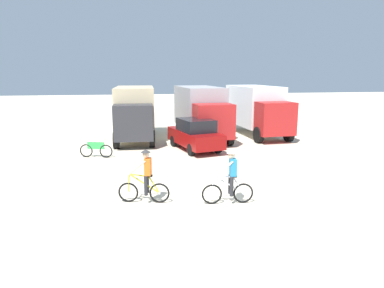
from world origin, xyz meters
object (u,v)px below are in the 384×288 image
object	(u,v)px
box_truck_tan_camper	(135,110)
box_truck_grey_hauler	(201,110)
cyclist_cowboy_hat	(230,179)
sedan_parked	(195,134)
cyclist_orange_shirt	(145,178)
box_truck_avon_van	(257,108)
bicycle_spare	(96,150)

from	to	relation	value
box_truck_tan_camper	box_truck_grey_hauler	size ratio (longest dim) A/B	0.99
box_truck_tan_camper	cyclist_cowboy_hat	size ratio (longest dim) A/B	3.75
sedan_parked	cyclist_orange_shirt	xyz separation A→B (m)	(-3.06, -7.72, -0.04)
box_truck_avon_van	cyclist_orange_shirt	xyz separation A→B (m)	(-8.12, -11.75, -1.03)
box_truck_tan_camper	box_truck_avon_van	bearing A→B (deg)	1.57
cyclist_cowboy_hat	bicycle_spare	distance (m)	8.87
box_truck_tan_camper	bicycle_spare	distance (m)	5.38
cyclist_orange_shirt	bicycle_spare	size ratio (longest dim) A/B	1.08
sedan_parked	bicycle_spare	bearing A→B (deg)	-169.92
cyclist_orange_shirt	cyclist_cowboy_hat	xyz separation A→B (m)	(2.72, -0.56, 0.00)
box_truck_tan_camper	box_truck_avon_van	xyz separation A→B (m)	(8.31, 0.23, 0.00)
box_truck_tan_camper	cyclist_orange_shirt	bearing A→B (deg)	-89.02
cyclist_orange_shirt	box_truck_avon_van	bearing A→B (deg)	55.36
box_truck_avon_van	bicycle_spare	world-z (taller)	box_truck_avon_van
cyclist_orange_shirt	box_truck_tan_camper	bearing A→B (deg)	90.98
cyclist_orange_shirt	bicycle_spare	distance (m)	7.15
box_truck_avon_van	cyclist_orange_shirt	size ratio (longest dim) A/B	3.78
box_truck_tan_camper	cyclist_orange_shirt	distance (m)	11.57
box_truck_avon_van	cyclist_orange_shirt	world-z (taller)	box_truck_avon_van
box_truck_grey_hauler	box_truck_avon_van	xyz separation A→B (m)	(4.04, 0.59, 0.00)
sedan_parked	box_truck_avon_van	bearing A→B (deg)	38.59
box_truck_grey_hauler	bicycle_spare	world-z (taller)	box_truck_grey_hauler
box_truck_grey_hauler	cyclist_cowboy_hat	world-z (taller)	box_truck_grey_hauler
box_truck_avon_van	cyclist_cowboy_hat	bearing A→B (deg)	-113.66
sedan_parked	bicycle_spare	xyz separation A→B (m)	(-5.30, -0.94, -0.48)
box_truck_grey_hauler	cyclist_cowboy_hat	bearing A→B (deg)	-96.60
bicycle_spare	box_truck_grey_hauler	bearing A→B (deg)	34.75
cyclist_cowboy_hat	sedan_parked	bearing A→B (deg)	87.65
box_truck_tan_camper	box_truck_avon_van	size ratio (longest dim) A/B	0.99
sedan_parked	cyclist_orange_shirt	world-z (taller)	cyclist_orange_shirt
box_truck_grey_hauler	cyclist_orange_shirt	bearing A→B (deg)	-110.09
sedan_parked	cyclist_cowboy_hat	xyz separation A→B (m)	(-0.34, -8.27, -0.04)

